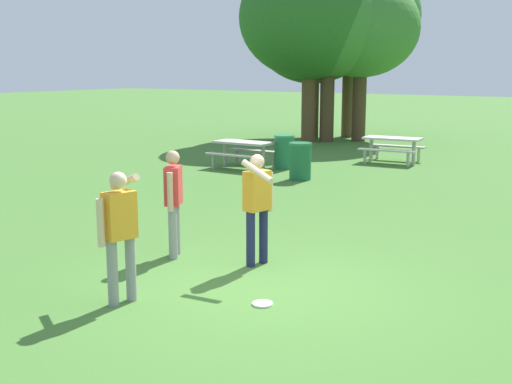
% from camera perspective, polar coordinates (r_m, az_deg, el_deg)
% --- Properties ---
extents(ground_plane, '(120.00, 120.00, 0.00)m').
position_cam_1_polar(ground_plane, '(8.59, 0.89, -8.58)').
color(ground_plane, '#447530').
extents(person_thrower, '(0.65, 0.72, 1.64)m').
position_cam_1_polar(person_thrower, '(9.40, 0.15, -0.78)').
color(person_thrower, '#1E234C').
rests_on(person_thrower, ground).
extents(person_catcher, '(0.65, 0.72, 1.64)m').
position_cam_1_polar(person_catcher, '(8.04, -11.90, -3.03)').
color(person_catcher, gray).
rests_on(person_catcher, ground).
extents(person_bystander, '(0.38, 0.54, 1.64)m').
position_cam_1_polar(person_bystander, '(9.90, -7.25, -0.38)').
color(person_bystander, gray).
rests_on(person_bystander, ground).
extents(frisbee, '(0.25, 0.25, 0.03)m').
position_cam_1_polar(frisbee, '(8.07, 0.58, -9.79)').
color(frisbee, white).
rests_on(frisbee, ground).
extents(picnic_table_near, '(1.71, 1.43, 0.77)m').
position_cam_1_polar(picnic_table_near, '(18.69, -1.09, 3.83)').
color(picnic_table_near, '#B2ADA3').
rests_on(picnic_table_near, ground).
extents(picnic_table_far, '(1.79, 1.53, 0.77)m').
position_cam_1_polar(picnic_table_far, '(20.19, 11.89, 4.13)').
color(picnic_table_far, beige).
rests_on(picnic_table_far, ground).
extents(trash_can_beside_table, '(0.59, 0.59, 0.96)m').
position_cam_1_polar(trash_can_beside_table, '(16.79, 3.91, 2.73)').
color(trash_can_beside_table, '#1E663D').
rests_on(trash_can_beside_table, ground).
extents(trash_can_further_along, '(0.59, 0.59, 0.96)m').
position_cam_1_polar(trash_can_further_along, '(18.62, 2.49, 3.55)').
color(trash_can_further_along, '#237047').
rests_on(trash_can_further_along, ground).
extents(tree_tall_left, '(4.80, 4.80, 6.28)m').
position_cam_1_polar(tree_tall_left, '(26.89, 5.05, 13.74)').
color(tree_tall_left, '#4C3823').
rests_on(tree_tall_left, ground).
extents(tree_broad_center, '(5.42, 5.42, 7.01)m').
position_cam_1_polar(tree_broad_center, '(25.53, 4.78, 14.96)').
color(tree_broad_center, brown).
rests_on(tree_broad_center, ground).
extents(tree_far_right, '(5.55, 5.55, 7.26)m').
position_cam_1_polar(tree_far_right, '(27.49, 8.36, 14.99)').
color(tree_far_right, brown).
rests_on(tree_far_right, ground).
extents(tree_slender_mid, '(4.72, 4.72, 6.52)m').
position_cam_1_polar(tree_slender_mid, '(25.51, 6.40, 14.47)').
color(tree_slender_mid, '#4C3823').
rests_on(tree_slender_mid, ground).
extents(tree_back_left, '(4.44, 4.44, 6.24)m').
position_cam_1_polar(tree_back_left, '(25.89, 9.24, 13.99)').
color(tree_back_left, '#4C3823').
rests_on(tree_back_left, ground).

